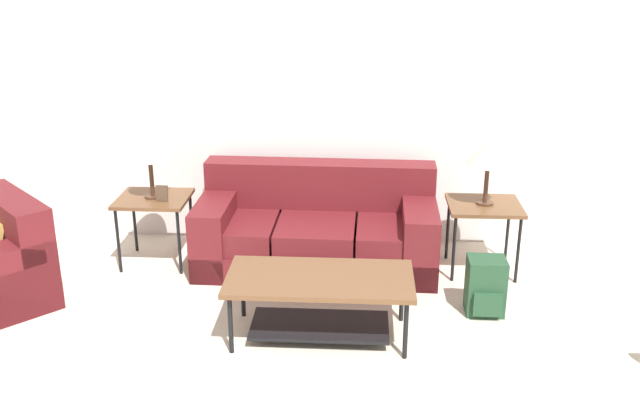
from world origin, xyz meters
TOP-DOWN VIEW (x-y plane):
  - wall_back at (0.00, 3.84)m, footprint 8.83×0.06m
  - couch at (-0.12, 3.27)m, footprint 2.00×0.96m
  - coffee_table at (-0.02, 2.05)m, footprint 1.28×0.62m
  - side_table_left at (-1.49, 3.21)m, footprint 0.59×0.52m
  - side_table_right at (1.25, 3.21)m, footprint 0.59×0.52m
  - table_lamp_left at (-1.49, 3.21)m, footprint 0.35×0.35m
  - table_lamp_right at (1.25, 3.21)m, footprint 0.35×0.35m
  - backpack at (1.18, 2.47)m, footprint 0.28×0.30m
  - picture_frame at (-1.39, 3.13)m, footprint 0.10×0.04m

SIDE VIEW (x-z plane):
  - backpack at x=1.18m, z-range 0.00..0.42m
  - couch at x=-0.12m, z-range -0.12..0.70m
  - coffee_table at x=-0.02m, z-range 0.11..0.57m
  - side_table_left at x=-1.49m, z-range 0.24..0.83m
  - side_table_right at x=1.25m, z-range 0.24..0.83m
  - picture_frame at x=-1.39m, z-range 0.59..0.72m
  - table_lamp_left at x=-1.49m, z-range 0.75..1.31m
  - table_lamp_right at x=1.25m, z-range 0.75..1.31m
  - wall_back at x=0.00m, z-range 0.00..2.60m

